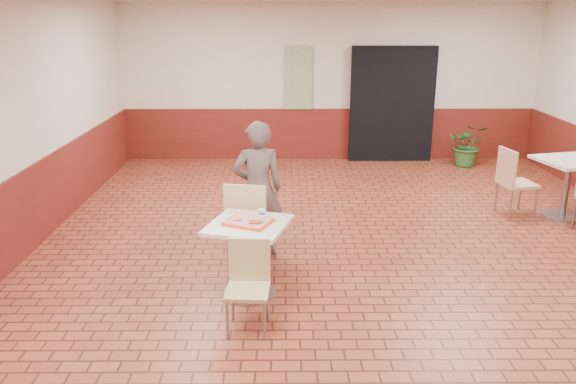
{
  "coord_description": "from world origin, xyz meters",
  "views": [
    {
      "loc": [
        -0.89,
        -5.93,
        2.78
      ],
      "look_at": [
        -0.85,
        -0.2,
        0.95
      ],
      "focal_mm": 35.0,
      "sensor_mm": 36.0,
      "label": 1
    }
  ],
  "objects_px": {
    "serving_tray": "(248,222)",
    "long_john_donut": "(255,221)",
    "chair_main_front": "(248,280)",
    "ring_donut": "(238,218)",
    "customer": "(258,189)",
    "second_table": "(568,179)",
    "main_table": "(249,247)",
    "chair_second_left": "(513,179)",
    "paper_cup": "(262,213)",
    "potted_plant": "(468,145)",
    "chair_main_back": "(248,220)"
  },
  "relations": [
    {
      "from": "chair_main_front",
      "to": "second_table",
      "type": "relative_size",
      "value": 0.99
    },
    {
      "from": "customer",
      "to": "second_table",
      "type": "bearing_deg",
      "value": -174.25
    },
    {
      "from": "ring_donut",
      "to": "chair_second_left",
      "type": "relative_size",
      "value": 0.09
    },
    {
      "from": "ring_donut",
      "to": "chair_second_left",
      "type": "bearing_deg",
      "value": 32.28
    },
    {
      "from": "customer",
      "to": "chair_second_left",
      "type": "height_order",
      "value": "customer"
    },
    {
      "from": "potted_plant",
      "to": "main_table",
      "type": "bearing_deg",
      "value": -126.96
    },
    {
      "from": "main_table",
      "to": "second_table",
      "type": "distance_m",
      "value": 4.91
    },
    {
      "from": "main_table",
      "to": "chair_main_front",
      "type": "relative_size",
      "value": 0.94
    },
    {
      "from": "customer",
      "to": "chair_main_front",
      "type": "bearing_deg",
      "value": 78.66
    },
    {
      "from": "customer",
      "to": "serving_tray",
      "type": "distance_m",
      "value": 1.04
    },
    {
      "from": "chair_second_left",
      "to": "main_table",
      "type": "bearing_deg",
      "value": 112.84
    },
    {
      "from": "serving_tray",
      "to": "customer",
      "type": "bearing_deg",
      "value": 87.17
    },
    {
      "from": "second_table",
      "to": "paper_cup",
      "type": "bearing_deg",
      "value": -152.38
    },
    {
      "from": "chair_main_front",
      "to": "serving_tray",
      "type": "height_order",
      "value": "chair_main_front"
    },
    {
      "from": "ring_donut",
      "to": "potted_plant",
      "type": "height_order",
      "value": "ring_donut"
    },
    {
      "from": "chair_main_front",
      "to": "second_table",
      "type": "distance_m",
      "value": 5.21
    },
    {
      "from": "chair_main_front",
      "to": "customer",
      "type": "distance_m",
      "value": 1.69
    },
    {
      "from": "customer",
      "to": "potted_plant",
      "type": "bearing_deg",
      "value": -143.61
    },
    {
      "from": "main_table",
      "to": "paper_cup",
      "type": "bearing_deg",
      "value": 35.4
    },
    {
      "from": "second_table",
      "to": "potted_plant",
      "type": "relative_size",
      "value": 1.03
    },
    {
      "from": "long_john_donut",
      "to": "second_table",
      "type": "height_order",
      "value": "long_john_donut"
    },
    {
      "from": "chair_main_back",
      "to": "serving_tray",
      "type": "distance_m",
      "value": 0.72
    },
    {
      "from": "customer",
      "to": "potted_plant",
      "type": "relative_size",
      "value": 1.99
    },
    {
      "from": "customer",
      "to": "ring_donut",
      "type": "height_order",
      "value": "customer"
    },
    {
      "from": "ring_donut",
      "to": "second_table",
      "type": "height_order",
      "value": "same"
    },
    {
      "from": "potted_plant",
      "to": "serving_tray",
      "type": "bearing_deg",
      "value": -126.96
    },
    {
      "from": "potted_plant",
      "to": "chair_main_front",
      "type": "bearing_deg",
      "value": -123.65
    },
    {
      "from": "customer",
      "to": "paper_cup",
      "type": "distance_m",
      "value": 0.95
    },
    {
      "from": "chair_main_back",
      "to": "chair_second_left",
      "type": "distance_m",
      "value": 4.03
    },
    {
      "from": "second_table",
      "to": "chair_second_left",
      "type": "distance_m",
      "value": 0.75
    },
    {
      "from": "chair_second_left",
      "to": "second_table",
      "type": "bearing_deg",
      "value": -106.23
    },
    {
      "from": "serving_tray",
      "to": "potted_plant",
      "type": "xyz_separation_m",
      "value": [
        3.84,
        5.1,
        -0.39
      ]
    },
    {
      "from": "customer",
      "to": "serving_tray",
      "type": "xyz_separation_m",
      "value": [
        -0.05,
        -1.03,
        -0.02
      ]
    },
    {
      "from": "customer",
      "to": "paper_cup",
      "type": "height_order",
      "value": "customer"
    },
    {
      "from": "chair_main_back",
      "to": "long_john_donut",
      "type": "distance_m",
      "value": 0.81
    },
    {
      "from": "paper_cup",
      "to": "serving_tray",
      "type": "bearing_deg",
      "value": -144.6
    },
    {
      "from": "second_table",
      "to": "potted_plant",
      "type": "xyz_separation_m",
      "value": [
        -0.5,
        2.81,
        -0.16
      ]
    },
    {
      "from": "main_table",
      "to": "long_john_donut",
      "type": "relative_size",
      "value": 5.34
    },
    {
      "from": "main_table",
      "to": "chair_main_front",
      "type": "xyz_separation_m",
      "value": [
        0.03,
        -0.62,
        -0.06
      ]
    },
    {
      "from": "long_john_donut",
      "to": "serving_tray",
      "type": "bearing_deg",
      "value": 134.41
    },
    {
      "from": "chair_main_front",
      "to": "long_john_donut",
      "type": "relative_size",
      "value": 5.67
    },
    {
      "from": "chair_main_back",
      "to": "ring_donut",
      "type": "height_order",
      "value": "chair_main_back"
    },
    {
      "from": "serving_tray",
      "to": "second_table",
      "type": "bearing_deg",
      "value": 27.87
    },
    {
      "from": "chair_main_front",
      "to": "ring_donut",
      "type": "relative_size",
      "value": 9.11
    },
    {
      "from": "paper_cup",
      "to": "long_john_donut",
      "type": "bearing_deg",
      "value": -107.75
    },
    {
      "from": "chair_main_back",
      "to": "serving_tray",
      "type": "height_order",
      "value": "chair_main_back"
    },
    {
      "from": "customer",
      "to": "potted_plant",
      "type": "distance_m",
      "value": 5.57
    },
    {
      "from": "serving_tray",
      "to": "long_john_donut",
      "type": "height_order",
      "value": "long_john_donut"
    },
    {
      "from": "chair_main_front",
      "to": "ring_donut",
      "type": "height_order",
      "value": "ring_donut"
    },
    {
      "from": "main_table",
      "to": "customer",
      "type": "height_order",
      "value": "customer"
    }
  ]
}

